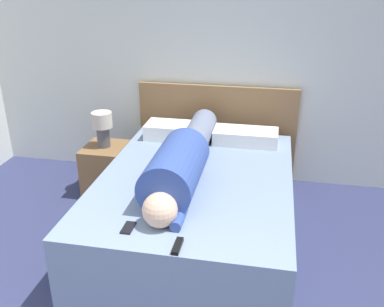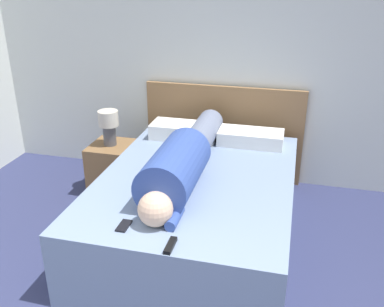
{
  "view_description": "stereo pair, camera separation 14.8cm",
  "coord_description": "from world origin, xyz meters",
  "px_view_note": "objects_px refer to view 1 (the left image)",
  "views": [
    {
      "loc": [
        0.38,
        -0.7,
        1.99
      ],
      "look_at": [
        -0.15,
        2.01,
        0.79
      ],
      "focal_mm": 40.0,
      "sensor_mm": 36.0,
      "label": 1
    },
    {
      "loc": [
        0.52,
        -0.66,
        1.99
      ],
      "look_at": [
        -0.15,
        2.01,
        0.79
      ],
      "focal_mm": 40.0,
      "sensor_mm": 36.0,
      "label": 2
    }
  ],
  "objects_px": {
    "pillow_second": "(246,137)",
    "cell_phone": "(128,228)",
    "person_lying": "(182,161)",
    "pillow_near_headboard": "(179,131)",
    "bed": "(196,207)",
    "tv_remote": "(178,246)",
    "table_lamp": "(102,126)",
    "nightstand": "(106,169)"
  },
  "relations": [
    {
      "from": "person_lying",
      "to": "tv_remote",
      "type": "relative_size",
      "value": 11.72
    },
    {
      "from": "pillow_near_headboard",
      "to": "tv_remote",
      "type": "relative_size",
      "value": 3.99
    },
    {
      "from": "pillow_near_headboard",
      "to": "nightstand",
      "type": "bearing_deg",
      "value": -166.49
    },
    {
      "from": "pillow_near_headboard",
      "to": "pillow_second",
      "type": "bearing_deg",
      "value": 0.0
    },
    {
      "from": "pillow_near_headboard",
      "to": "person_lying",
      "type": "bearing_deg",
      "value": -75.38
    },
    {
      "from": "person_lying",
      "to": "pillow_near_headboard",
      "type": "relative_size",
      "value": 2.93
    },
    {
      "from": "nightstand",
      "to": "pillow_near_headboard",
      "type": "bearing_deg",
      "value": 13.51
    },
    {
      "from": "nightstand",
      "to": "bed",
      "type": "bearing_deg",
      "value": -30.77
    },
    {
      "from": "person_lying",
      "to": "table_lamp",
      "type": "bearing_deg",
      "value": 143.74
    },
    {
      "from": "nightstand",
      "to": "pillow_second",
      "type": "height_order",
      "value": "pillow_second"
    },
    {
      "from": "pillow_near_headboard",
      "to": "pillow_second",
      "type": "height_order",
      "value": "pillow_near_headboard"
    },
    {
      "from": "person_lying",
      "to": "pillow_near_headboard",
      "type": "height_order",
      "value": "person_lying"
    },
    {
      "from": "pillow_near_headboard",
      "to": "tv_remote",
      "type": "height_order",
      "value": "pillow_near_headboard"
    },
    {
      "from": "pillow_second",
      "to": "tv_remote",
      "type": "relative_size",
      "value": 3.79
    },
    {
      "from": "table_lamp",
      "to": "person_lying",
      "type": "bearing_deg",
      "value": -36.26
    },
    {
      "from": "bed",
      "to": "cell_phone",
      "type": "relative_size",
      "value": 15.25
    },
    {
      "from": "table_lamp",
      "to": "bed",
      "type": "bearing_deg",
      "value": -30.77
    },
    {
      "from": "bed",
      "to": "pillow_near_headboard",
      "type": "relative_size",
      "value": 3.31
    },
    {
      "from": "pillow_second",
      "to": "tv_remote",
      "type": "distance_m",
      "value": 1.67
    },
    {
      "from": "tv_remote",
      "to": "table_lamp",
      "type": "bearing_deg",
      "value": 124.86
    },
    {
      "from": "bed",
      "to": "pillow_second",
      "type": "height_order",
      "value": "pillow_second"
    },
    {
      "from": "bed",
      "to": "person_lying",
      "type": "bearing_deg",
      "value": -141.56
    },
    {
      "from": "pillow_second",
      "to": "cell_phone",
      "type": "distance_m",
      "value": 1.63
    },
    {
      "from": "nightstand",
      "to": "pillow_near_headboard",
      "type": "relative_size",
      "value": 0.79
    },
    {
      "from": "nightstand",
      "to": "tv_remote",
      "type": "relative_size",
      "value": 3.15
    },
    {
      "from": "table_lamp",
      "to": "person_lying",
      "type": "height_order",
      "value": "person_lying"
    },
    {
      "from": "pillow_second",
      "to": "cell_phone",
      "type": "bearing_deg",
      "value": -111.14
    },
    {
      "from": "pillow_near_headboard",
      "to": "pillow_second",
      "type": "relative_size",
      "value": 1.05
    },
    {
      "from": "table_lamp",
      "to": "tv_remote",
      "type": "bearing_deg",
      "value": -55.14
    },
    {
      "from": "table_lamp",
      "to": "person_lying",
      "type": "xyz_separation_m",
      "value": [
        0.88,
        -0.65,
        0.02
      ]
    },
    {
      "from": "bed",
      "to": "cell_phone",
      "type": "height_order",
      "value": "cell_phone"
    },
    {
      "from": "person_lying",
      "to": "pillow_near_headboard",
      "type": "distance_m",
      "value": 0.84
    },
    {
      "from": "pillow_second",
      "to": "tv_remote",
      "type": "xyz_separation_m",
      "value": [
        -0.25,
        -1.65,
        -0.05
      ]
    },
    {
      "from": "nightstand",
      "to": "tv_remote",
      "type": "xyz_separation_m",
      "value": [
        1.04,
        -1.49,
        0.32
      ]
    },
    {
      "from": "cell_phone",
      "to": "pillow_second",
      "type": "bearing_deg",
      "value": 68.86
    },
    {
      "from": "pillow_near_headboard",
      "to": "tv_remote",
      "type": "xyz_separation_m",
      "value": [
        0.36,
        -1.65,
        -0.06
      ]
    },
    {
      "from": "bed",
      "to": "tv_remote",
      "type": "distance_m",
      "value": 0.95
    },
    {
      "from": "table_lamp",
      "to": "pillow_second",
      "type": "distance_m",
      "value": 1.3
    },
    {
      "from": "table_lamp",
      "to": "nightstand",
      "type": "bearing_deg",
      "value": 0.0
    },
    {
      "from": "tv_remote",
      "to": "nightstand",
      "type": "bearing_deg",
      "value": 124.86
    },
    {
      "from": "pillow_second",
      "to": "cell_phone",
      "type": "xyz_separation_m",
      "value": [
        -0.59,
        -1.52,
        -0.06
      ]
    },
    {
      "from": "nightstand",
      "to": "pillow_second",
      "type": "relative_size",
      "value": 0.83
    }
  ]
}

